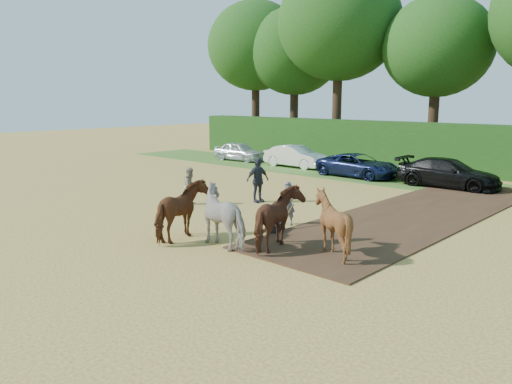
% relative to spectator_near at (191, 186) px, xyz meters
% --- Properties ---
extents(ground, '(120.00, 120.00, 0.00)m').
position_rel_spectator_near_xyz_m(ground, '(6.45, -1.96, -0.80)').
color(ground, gold).
rests_on(ground, ground).
extents(earth_strip, '(4.50, 17.00, 0.05)m').
position_rel_spectator_near_xyz_m(earth_strip, '(7.95, 5.04, -0.77)').
color(earth_strip, '#472D1C').
rests_on(earth_strip, ground).
extents(grass_verge, '(50.00, 5.00, 0.03)m').
position_rel_spectator_near_xyz_m(grass_verge, '(6.45, 12.04, -0.78)').
color(grass_verge, '#38601E').
rests_on(grass_verge, ground).
extents(hedgerow, '(46.00, 1.60, 3.00)m').
position_rel_spectator_near_xyz_m(hedgerow, '(6.45, 16.54, 0.70)').
color(hedgerow, '#14380F').
rests_on(hedgerow, ground).
extents(spectator_near, '(0.63, 0.79, 1.59)m').
position_rel_spectator_near_xyz_m(spectator_near, '(0.00, 0.00, 0.00)').
color(spectator_near, '#BDAF94').
rests_on(spectator_near, ground).
extents(spectator_far, '(0.70, 1.21, 1.95)m').
position_rel_spectator_near_xyz_m(spectator_far, '(1.77, 2.30, 0.18)').
color(spectator_far, '#242931').
rests_on(spectator_far, ground).
extents(plough_team, '(6.27, 5.31, 1.88)m').
position_rel_spectator_near_xyz_m(plough_team, '(6.27, -2.66, 0.14)').
color(plough_team, brown).
rests_on(plough_team, ground).
extents(parked_cars, '(36.19, 3.25, 1.49)m').
position_rel_spectator_near_xyz_m(parked_cars, '(7.81, 11.82, -0.08)').
color(parked_cars, silver).
rests_on(parked_cars, ground).
extents(treeline, '(48.70, 10.60, 14.21)m').
position_rel_spectator_near_xyz_m(treeline, '(4.76, 19.72, 8.17)').
color(treeline, '#382616').
rests_on(treeline, ground).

